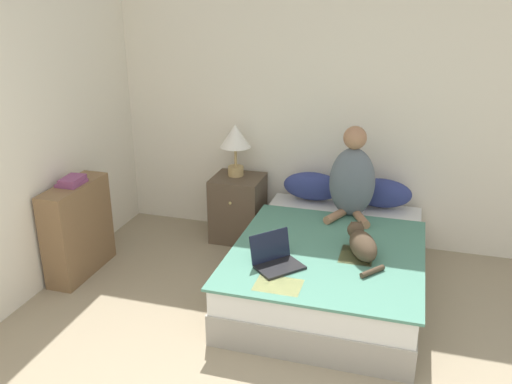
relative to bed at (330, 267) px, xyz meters
name	(u,v)px	position (x,y,z in m)	size (l,w,h in m)	color
wall_back	(338,106)	(-0.14, 1.02, 1.06)	(5.14, 0.05, 2.55)	silver
wall_side	(16,134)	(-2.23, -0.61, 1.06)	(0.05, 4.23, 2.55)	silver
bed	(330,267)	(0.00, 0.00, 0.00)	(1.40, 1.90, 0.44)	#9E998E
pillow_near	(313,186)	(-0.31, 0.82, 0.35)	(0.54, 0.22, 0.26)	navy
pillow_far	(381,193)	(0.31, 0.82, 0.35)	(0.54, 0.22, 0.26)	navy
person_sitting	(352,179)	(0.08, 0.55, 0.56)	(0.39, 0.38, 0.78)	slate
cat_tabby	(362,243)	(0.25, -0.17, 0.32)	(0.32, 0.59, 0.19)	#473828
laptop_open	(276,260)	(-0.31, -0.50, 0.27)	(0.40, 0.41, 0.22)	black
nightstand	(238,208)	(-1.00, 0.73, 0.09)	(0.46, 0.46, 0.62)	brown
table_lamp	(235,139)	(-1.03, 0.78, 0.75)	(0.28, 0.28, 0.49)	tan
bookshelf	(78,229)	(-2.06, -0.28, 0.18)	(0.23, 0.70, 0.79)	brown
book_stack_top	(72,181)	(-2.06, -0.28, 0.60)	(0.18, 0.22, 0.06)	#844270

